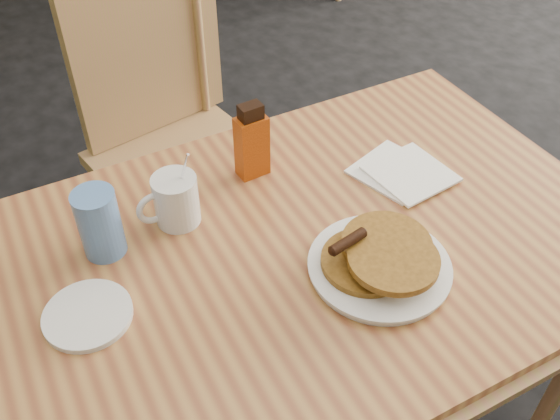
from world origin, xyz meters
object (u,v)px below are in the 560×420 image
at_px(blue_tumbler, 99,223).
at_px(syrup_bottle, 252,143).
at_px(main_table, 311,254).
at_px(pancake_plate, 380,261).
at_px(chair_main_far, 169,115).
at_px(coffee_mug, 175,200).

bearing_deg(blue_tumbler, syrup_bottle, 9.75).
distance_m(main_table, blue_tumbler, 0.42).
relative_size(main_table, syrup_bottle, 7.51).
relative_size(pancake_plate, syrup_bottle, 1.52).
height_order(pancake_plate, syrup_bottle, syrup_bottle).
xyz_separation_m(pancake_plate, syrup_bottle, (-0.07, 0.38, 0.06)).
relative_size(main_table, blue_tumbler, 9.33).
xyz_separation_m(main_table, chair_main_far, (-0.01, 0.75, -0.09)).
height_order(main_table, pancake_plate, pancake_plate).
bearing_deg(chair_main_far, syrup_bottle, -97.20).
relative_size(pancake_plate, blue_tumbler, 1.89).
height_order(chair_main_far, pancake_plate, chair_main_far).
xyz_separation_m(coffee_mug, syrup_bottle, (0.21, 0.06, 0.03)).
bearing_deg(blue_tumbler, main_table, -27.06).
bearing_deg(chair_main_far, main_table, -97.72).
height_order(coffee_mug, syrup_bottle, syrup_bottle).
distance_m(pancake_plate, blue_tumbler, 0.54).
xyz_separation_m(main_table, blue_tumbler, (-0.36, 0.19, 0.11)).
distance_m(main_table, coffee_mug, 0.30).
bearing_deg(coffee_mug, chair_main_far, 56.80).
relative_size(coffee_mug, blue_tumbler, 1.19).
bearing_deg(syrup_bottle, main_table, -91.48).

